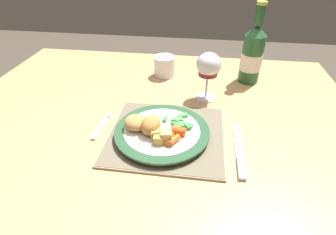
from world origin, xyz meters
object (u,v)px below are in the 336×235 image
Objects in this scene: fork at (100,128)px; wine_glass at (208,67)px; bottle at (252,55)px; drinking_cup at (164,66)px; dinner_plate at (162,132)px; dining_table at (153,141)px; table_knife at (239,154)px.

fork is 0.79× the size of wine_glass.
bottle reaches higher than fork.
bottle is at bearing -0.64° from drinking_cup.
dinner_plate is at bearing -125.42° from bottle.
dinner_plate is 0.91× the size of bottle.
dinner_plate is (0.04, -0.08, 0.10)m from dining_table.
table_knife is at bearing -26.80° from dining_table.
table_knife is 0.75× the size of bottle.
drinking_cup is at bearing 179.36° from bottle.
wine_glass is 0.57× the size of bottle.
table_knife is at bearing -71.60° from wine_glass.
bottle is (0.31, 0.29, 0.19)m from dining_table.
fork reaches higher than dining_table.
dining_table is at bearing -136.79° from wine_glass.
wine_glass is 0.23m from drinking_cup.
dinner_plate is 0.38m from drinking_cup.
dining_table is 15.70× the size of drinking_cup.
wine_glass is (-0.09, 0.27, 0.11)m from table_knife.
dinner_plate is at bearing -4.49° from fork.
wine_glass is at bearing 108.40° from table_knife.
table_knife is at bearing -12.13° from dinner_plate.
dinner_plate is 1.22× the size of table_knife.
wine_glass is 1.97× the size of drinking_cup.
dining_table is 0.46m from bottle.
dinner_plate is at bearing -62.09° from dining_table.
bottle is 3.48× the size of drinking_cup.
wine_glass is at bearing 43.21° from dining_table.
dinner_plate is 0.47m from bottle.
dinner_plate reaches higher than dining_table.
bottle reaches higher than dinner_plate.
bottle is at bearing 43.61° from dining_table.
table_knife is (0.24, -0.12, 0.09)m from dining_table.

